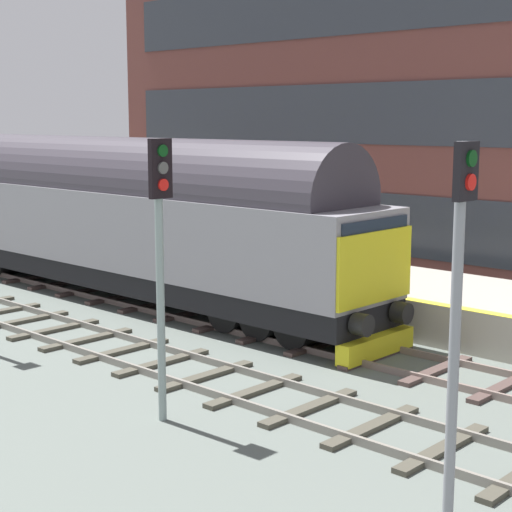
# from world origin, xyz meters

# --- Properties ---
(ground_plane) EXTENTS (140.00, 140.00, 0.00)m
(ground_plane) POSITION_xyz_m (0.00, 0.00, 0.00)
(ground_plane) COLOR #5D655F
(ground_plane) RESTS_ON ground
(track_main) EXTENTS (2.50, 60.00, 0.15)m
(track_main) POSITION_xyz_m (0.00, 0.00, 0.06)
(track_main) COLOR gray
(track_main) RESTS_ON ground
(track_adjacent_west) EXTENTS (2.50, 60.00, 0.15)m
(track_adjacent_west) POSITION_xyz_m (-3.53, -0.00, 0.05)
(track_adjacent_west) COLOR gray
(track_adjacent_west) RESTS_ON ground
(station_platform) EXTENTS (4.00, 44.00, 1.01)m
(station_platform) POSITION_xyz_m (3.60, 0.00, 0.50)
(station_platform) COLOR #A19C90
(station_platform) RESTS_ON ground
(station_building) EXTENTS (4.51, 30.26, 13.81)m
(station_building) POSITION_xyz_m (9.50, -1.06, 6.91)
(station_building) COLOR brown
(station_building) RESTS_ON ground
(diesel_locomotive) EXTENTS (2.74, 19.08, 4.68)m
(diesel_locomotive) POSITION_xyz_m (0.00, 5.67, 2.49)
(diesel_locomotive) COLOR black
(diesel_locomotive) RESTS_ON ground
(signal_post_near) EXTENTS (0.44, 0.22, 4.93)m
(signal_post_near) POSITION_xyz_m (-5.67, -8.85, 3.04)
(signal_post_near) COLOR gray
(signal_post_near) RESTS_ON ground
(signal_post_mid) EXTENTS (0.44, 0.22, 4.87)m
(signal_post_mid) POSITION_xyz_m (-5.67, -3.24, 3.11)
(signal_post_mid) COLOR gray
(signal_post_mid) RESTS_ON ground
(waiting_passenger) EXTENTS (0.45, 0.47, 1.64)m
(waiting_passenger) POSITION_xyz_m (3.27, 0.04, 1.99)
(waiting_passenger) COLOR #243441
(waiting_passenger) RESTS_ON station_platform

